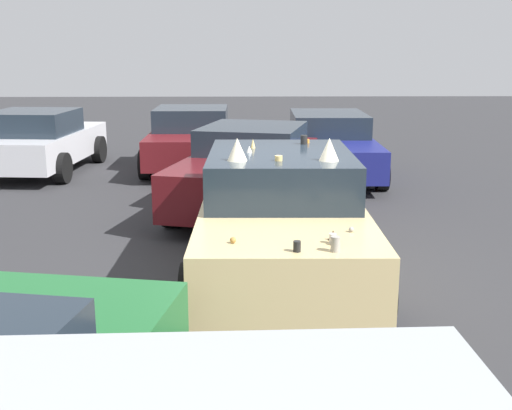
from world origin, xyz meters
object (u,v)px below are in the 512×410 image
at_px(parked_sedan_row_back_center, 250,168).
at_px(art_car_decorated, 281,215).
at_px(parked_sedan_far_right, 329,145).
at_px(parked_sedan_near_right, 192,138).
at_px(parked_sedan_behind_left, 39,141).

bearing_deg(parked_sedan_row_back_center, art_car_decorated, 19.60).
distance_m(parked_sedan_far_right, parked_sedan_near_right, 3.19).
xyz_separation_m(parked_sedan_row_back_center, parked_sedan_near_right, (3.82, 1.29, -0.01)).
xyz_separation_m(art_car_decorated, parked_sedan_near_right, (7.20, 1.62, -0.06)).
bearing_deg(parked_sedan_far_right, art_car_decorated, -11.46).
xyz_separation_m(art_car_decorated, parked_sedan_row_back_center, (3.37, 0.34, -0.05)).
bearing_deg(art_car_decorated, parked_sedan_behind_left, -142.72).
height_order(parked_sedan_behind_left, parked_sedan_row_back_center, parked_sedan_row_back_center).
relative_size(parked_sedan_behind_left, parked_sedan_row_back_center, 0.89).
relative_size(art_car_decorated, parked_sedan_near_right, 1.12).
bearing_deg(parked_sedan_behind_left, art_car_decorated, -139.25).
height_order(parked_sedan_far_right, parked_sedan_near_right, parked_sedan_near_right).
xyz_separation_m(art_car_decorated, parked_sedan_behind_left, (6.82, 4.99, -0.06)).
bearing_deg(parked_sedan_far_right, parked_sedan_near_right, -105.59).
height_order(parked_sedan_row_back_center, parked_sedan_far_right, parked_sedan_row_back_center).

